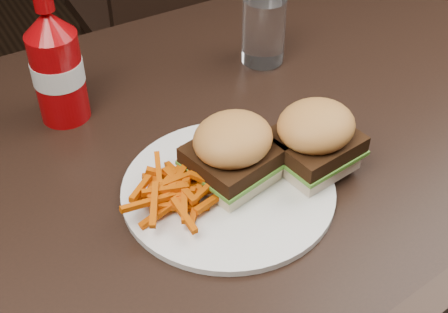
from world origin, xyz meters
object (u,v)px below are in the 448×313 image
dining_table (236,170)px  plate (228,189)px  chair_far (161,13)px  ketchup_bottle (59,79)px  tumbler (263,30)px

dining_table → plate: bearing=-130.4°
chair_far → plate: bearing=71.7°
dining_table → chair_far: 1.06m
plate → ketchup_bottle: bearing=115.1°
ketchup_bottle → chair_far: bearing=57.1°
chair_far → dining_table: bearing=72.9°
plate → tumbler: 0.30m
dining_table → tumbler: (0.16, 0.18, 0.08)m
tumbler → ketchup_bottle: bearing=176.4°
plate → tumbler: bearing=49.2°
tumbler → chair_far: bearing=77.0°
ketchup_bottle → tumbler: bearing=-3.6°
chair_far → ketchup_bottle: bearing=59.3°
dining_table → plate: plate is taller
chair_far → tumbler: 0.89m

